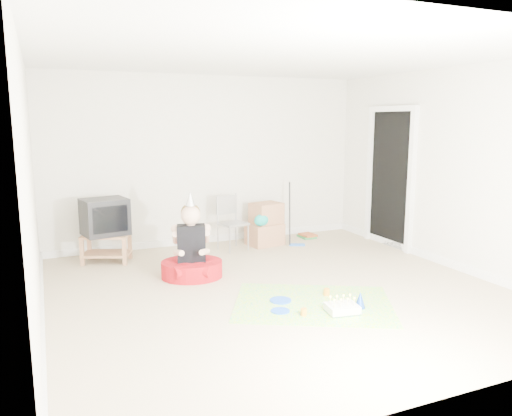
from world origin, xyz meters
name	(u,v)px	position (x,y,z in m)	size (l,w,h in m)	color
ground	(278,290)	(0.00, 0.00, 0.00)	(5.00, 5.00, 0.00)	tan
doorway_recess	(390,180)	(2.48, 1.20, 1.02)	(0.02, 0.90, 2.05)	black
tv_stand	(106,245)	(-1.65, 1.96, 0.24)	(0.72, 0.59, 0.39)	#996845
crt_tv	(105,217)	(-1.65, 1.96, 0.64)	(0.57, 0.47, 0.49)	black
folding_chair	(233,224)	(0.17, 1.89, 0.40)	(0.45, 0.44, 0.83)	#9B9AA0
cardboard_boxes	(265,225)	(0.74, 1.99, 0.31)	(0.59, 0.50, 0.65)	#AC7653
floor_mop	(297,229)	(1.17, 1.73, 0.26)	(0.25, 0.31, 0.97)	blue
book_pile	(308,236)	(1.58, 2.14, 0.03)	(0.24, 0.30, 0.06)	#287837
seated_woman	(192,259)	(-0.77, 0.86, 0.24)	(0.92, 0.92, 1.08)	#AB0F16
party_mat	(313,303)	(0.16, -0.54, 0.00)	(1.65, 1.19, 0.01)	#E32F7B
birthday_cake	(342,309)	(0.30, -0.88, 0.04)	(0.34, 0.29, 0.15)	white
blue_plate_near	(281,300)	(-0.13, -0.34, 0.01)	(0.23, 0.23, 0.01)	blue
blue_plate_far	(280,311)	(-0.26, -0.60, 0.01)	(0.19, 0.19, 0.01)	blue
orange_cup_near	(327,292)	(0.41, -0.38, 0.04)	(0.07, 0.07, 0.08)	orange
orange_cup_far	(304,312)	(-0.10, -0.79, 0.04)	(0.06, 0.06, 0.07)	orange
blue_party_hat	(360,300)	(0.54, -0.84, 0.09)	(0.12, 0.12, 0.17)	blue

